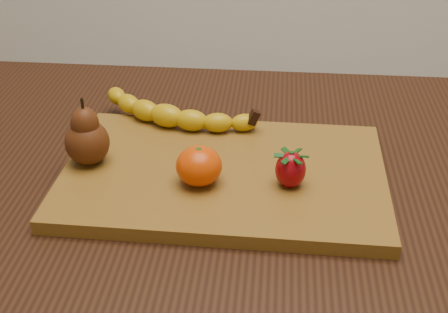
# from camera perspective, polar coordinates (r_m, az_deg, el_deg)

# --- Properties ---
(table) EXTENTS (1.00, 0.70, 0.76)m
(table) POSITION_cam_1_polar(r_m,az_deg,el_deg) (0.99, -4.00, -5.05)
(table) COLOR black
(table) RESTS_ON ground
(cutting_board) EXTENTS (0.45, 0.31, 0.02)m
(cutting_board) POSITION_cam_1_polar(r_m,az_deg,el_deg) (0.88, -0.00, -1.68)
(cutting_board) COLOR brown
(cutting_board) RESTS_ON table
(banana) EXTENTS (0.24, 0.13, 0.04)m
(banana) POSITION_cam_1_polar(r_m,az_deg,el_deg) (0.98, -5.26, 3.75)
(banana) COLOR #CDA709
(banana) RESTS_ON cutting_board
(pear) EXTENTS (0.08, 0.08, 0.10)m
(pear) POSITION_cam_1_polar(r_m,az_deg,el_deg) (0.89, -12.52, 2.26)
(pear) COLOR #4C230C
(pear) RESTS_ON cutting_board
(mandarin) EXTENTS (0.07, 0.07, 0.05)m
(mandarin) POSITION_cam_1_polar(r_m,az_deg,el_deg) (0.83, -2.30, -0.86)
(mandarin) COLOR #D43E02
(mandarin) RESTS_ON cutting_board
(strawberry) EXTENTS (0.04, 0.04, 0.05)m
(strawberry) POSITION_cam_1_polar(r_m,az_deg,el_deg) (0.83, 6.11, -1.09)
(strawberry) COLOR #8B030B
(strawberry) RESTS_ON cutting_board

